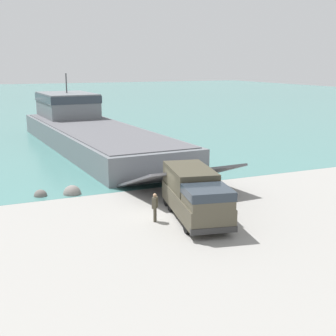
% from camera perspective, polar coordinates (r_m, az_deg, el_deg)
% --- Properties ---
extents(ground_plane, '(240.00, 240.00, 0.00)m').
position_cam_1_polar(ground_plane, '(28.46, -0.72, -5.42)').
color(ground_plane, gray).
extents(water_surface, '(240.00, 180.00, 0.01)m').
position_cam_1_polar(water_surface, '(121.03, -19.15, 7.83)').
color(water_surface, '#477F7A').
rests_on(water_surface, ground_plane).
extents(landing_craft, '(9.77, 38.28, 7.59)m').
position_cam_1_polar(landing_craft, '(52.29, -9.74, 4.81)').
color(landing_craft, slate).
rests_on(landing_craft, ground_plane).
extents(military_truck, '(3.85, 7.51, 2.78)m').
position_cam_1_polar(military_truck, '(26.95, 3.38, -3.18)').
color(military_truck, '#4C4738').
rests_on(military_truck, ground_plane).
extents(soldier_on_ramp, '(0.46, 0.49, 1.67)m').
position_cam_1_polar(soldier_on_ramp, '(26.58, -1.60, -4.57)').
color(soldier_on_ramp, '#4C4738').
rests_on(soldier_on_ramp, ground_plane).
extents(shoreline_rock_a, '(0.89, 0.89, 0.89)m').
position_cam_1_polar(shoreline_rock_a, '(33.02, -15.27, -3.31)').
color(shoreline_rock_a, '#66605B').
rests_on(shoreline_rock_a, ground_plane).
extents(shoreline_rock_b, '(1.24, 1.24, 1.24)m').
position_cam_1_polar(shoreline_rock_b, '(32.99, -11.60, -3.13)').
color(shoreline_rock_b, gray).
rests_on(shoreline_rock_b, ground_plane).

